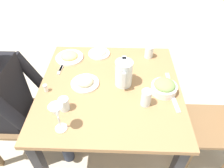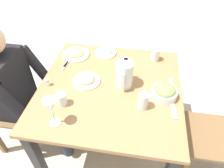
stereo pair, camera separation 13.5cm
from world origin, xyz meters
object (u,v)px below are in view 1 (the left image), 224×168
(plate_beans, at_px, (85,82))
(salt_shaker, at_px, (46,88))
(wine_glass, at_px, (57,113))
(water_pitcher, at_px, (124,73))
(plate_yoghurt, at_px, (99,53))
(diner_near, at_px, (19,101))
(water_glass_near_right, at_px, (149,52))
(plate_fries, at_px, (69,56))
(water_glass_by_pitcher, at_px, (146,98))
(water_glass_near_left, at_px, (64,104))
(dining_table, at_px, (110,97))
(salad_bowl, at_px, (164,87))

(plate_beans, distance_m, salt_shaker, 0.27)
(wine_glass, relative_size, salt_shaker, 3.63)
(water_pitcher, bearing_deg, plate_yoghurt, -150.76)
(diner_near, xyz_separation_m, water_glass_near_right, (-0.44, 0.95, 0.15))
(diner_near, xyz_separation_m, wine_glass, (0.30, 0.38, 0.24))
(plate_fries, distance_m, water_glass_by_pitcher, 0.76)
(salt_shaker, bearing_deg, diner_near, -87.77)
(diner_near, distance_m, plate_beans, 0.49)
(plate_yoghurt, height_order, water_glass_by_pitcher, water_glass_by_pitcher)
(water_pitcher, bearing_deg, plate_beans, -87.28)
(water_glass_near_left, bearing_deg, plate_fries, -172.39)
(plate_beans, bearing_deg, water_glass_near_left, -22.36)
(plate_fries, bearing_deg, dining_table, 46.88)
(salad_bowl, relative_size, water_glass_by_pitcher, 1.53)
(water_pitcher, height_order, water_glass_near_left, water_pitcher)
(plate_beans, relative_size, wine_glass, 1.02)
(plate_fries, height_order, wine_glass, wine_glass)
(water_glass_near_right, xyz_separation_m, salt_shaker, (0.43, -0.74, -0.02))
(dining_table, xyz_separation_m, water_pitcher, (-0.03, 0.09, 0.21))
(diner_near, bearing_deg, plate_yoghurt, 130.26)
(dining_table, bearing_deg, plate_beans, -94.94)
(plate_fries, relative_size, wine_glass, 1.14)
(dining_table, bearing_deg, wine_glass, -35.94)
(water_pitcher, bearing_deg, water_glass_by_pitcher, 36.89)
(water_pitcher, distance_m, plate_beans, 0.28)
(water_pitcher, relative_size, water_glass_near_left, 2.16)
(water_pitcher, xyz_separation_m, wine_glass, (0.40, -0.36, 0.05))
(salad_bowl, xyz_separation_m, salt_shaker, (0.02, -0.80, -0.01))
(water_pitcher, bearing_deg, plate_fries, -123.93)
(diner_near, xyz_separation_m, water_pitcher, (-0.10, 0.74, 0.19))
(salad_bowl, bearing_deg, salt_shaker, -88.43)
(water_pitcher, xyz_separation_m, water_glass_near_right, (-0.34, 0.21, -0.05))
(plate_beans, xyz_separation_m, water_glass_near_right, (-0.35, 0.48, 0.03))
(dining_table, relative_size, water_glass_near_left, 11.23)
(water_glass_by_pitcher, bearing_deg, wine_glass, -67.48)
(dining_table, bearing_deg, water_pitcher, 106.79)
(water_glass_near_right, bearing_deg, plate_fries, -86.40)
(salad_bowl, relative_size, wine_glass, 0.89)
(water_pitcher, relative_size, plate_fries, 0.85)
(plate_beans, bearing_deg, diner_near, -79.60)
(salad_bowl, relative_size, water_glass_near_left, 1.98)
(plate_beans, bearing_deg, water_glass_by_pitcher, 67.03)
(water_glass_near_left, relative_size, water_glass_near_right, 0.89)
(water_glass_near_left, bearing_deg, water_glass_by_pitcher, 96.58)
(diner_near, relative_size, plate_beans, 5.87)
(water_glass_near_right, bearing_deg, plate_yoghurt, -93.14)
(wine_glass, bearing_deg, salt_shaker, -150.99)
(water_pitcher, relative_size, wine_glass, 0.97)
(water_glass_by_pitcher, bearing_deg, plate_beans, -112.97)
(dining_table, height_order, plate_fries, plate_fries)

